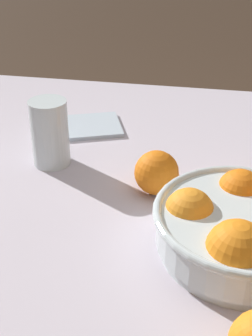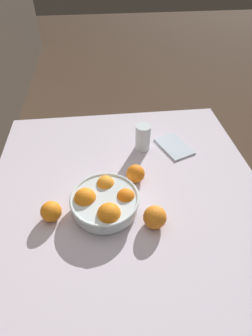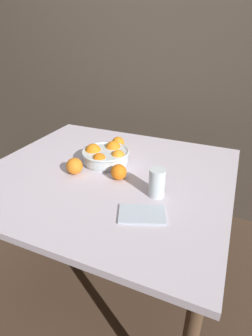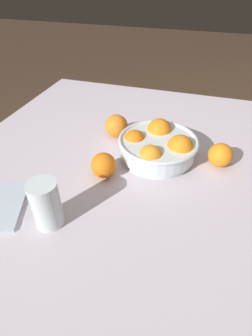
{
  "view_description": "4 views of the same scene",
  "coord_description": "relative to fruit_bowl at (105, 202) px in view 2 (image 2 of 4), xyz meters",
  "views": [
    {
      "loc": [
        0.01,
        0.61,
        1.19
      ],
      "look_at": [
        0.12,
        0.01,
        0.83
      ],
      "focal_mm": 50.0,
      "sensor_mm": 36.0,
      "label": 1
    },
    {
      "loc": [
        -0.64,
        0.08,
        1.52
      ],
      "look_at": [
        0.09,
        -0.0,
        0.82
      ],
      "focal_mm": 28.0,
      "sensor_mm": 36.0,
      "label": 2
    },
    {
      "loc": [
        0.53,
        -0.99,
        1.37
      ],
      "look_at": [
        0.1,
        -0.0,
        0.8
      ],
      "focal_mm": 28.0,
      "sensor_mm": 36.0,
      "label": 3
    },
    {
      "loc": [
        0.62,
        0.19,
        1.25
      ],
      "look_at": [
        0.1,
        0.03,
        0.81
      ],
      "focal_mm": 28.0,
      "sensor_mm": 36.0,
      "label": 4
    }
  ],
  "objects": [
    {
      "name": "juice_glass",
      "position": [
        0.33,
        -0.19,
        0.01
      ],
      "size": [
        0.07,
        0.07,
        0.12
      ],
      "color": "#F4A314",
      "rests_on": "dining_table"
    },
    {
      "name": "dining_table",
      "position": [
        0.05,
        -0.09,
        -0.12
      ],
      "size": [
        1.18,
        1.07,
        0.75
      ],
      "color": "silver",
      "rests_on": "ground_plane"
    },
    {
      "name": "orange_loose_front",
      "position": [
        -0.02,
        0.19,
        -0.01
      ],
      "size": [
        0.07,
        0.07,
        0.07
      ],
      "primitive_type": "sphere",
      "color": "orange",
      "rests_on": "dining_table"
    },
    {
      "name": "orange_loose_aside",
      "position": [
        -0.08,
        -0.16,
        -0.0
      ],
      "size": [
        0.08,
        0.08,
        0.08
      ],
      "primitive_type": "sphere",
      "color": "orange",
      "rests_on": "dining_table"
    },
    {
      "name": "orange_loose_near_bowl",
      "position": [
        0.13,
        -0.13,
        -0.01
      ],
      "size": [
        0.07,
        0.07,
        0.07
      ],
      "primitive_type": "sphere",
      "color": "orange",
      "rests_on": "dining_table"
    },
    {
      "name": "fruit_bowl",
      "position": [
        0.0,
        0.0,
        0.0
      ],
      "size": [
        0.25,
        0.25,
        0.1
      ],
      "color": "silver",
      "rests_on": "dining_table"
    },
    {
      "name": "napkin",
      "position": [
        0.33,
        -0.34,
        -0.04
      ],
      "size": [
        0.2,
        0.17,
        0.01
      ],
      "primitive_type": "cube",
      "rotation": [
        0.0,
        0.0,
        0.36
      ],
      "color": "silver",
      "rests_on": "dining_table"
    },
    {
      "name": "ground_plane",
      "position": [
        0.05,
        -0.09,
        -0.8
      ],
      "size": [
        12.0,
        12.0,
        0.0
      ],
      "primitive_type": "plane",
      "color": "#4C3828"
    }
  ]
}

